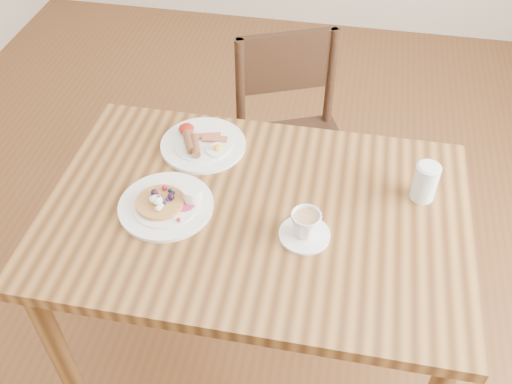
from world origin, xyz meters
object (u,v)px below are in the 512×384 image
(breakfast_plate, at_px, (202,143))
(water_glass, at_px, (425,182))
(chair_far, at_px, (292,139))
(pancake_plate, at_px, (168,203))
(dining_table, at_px, (256,233))
(teacup_saucer, at_px, (305,226))

(breakfast_plate, height_order, water_glass, water_glass)
(chair_far, xyz_separation_m, pancake_plate, (-0.27, -0.67, 0.27))
(dining_table, height_order, chair_far, chair_far)
(chair_far, distance_m, breakfast_plate, 0.54)
(pancake_plate, distance_m, teacup_saucer, 0.40)
(chair_far, height_order, breakfast_plate, chair_far)
(teacup_saucer, distance_m, water_glass, 0.38)
(chair_far, distance_m, pancake_plate, 0.78)
(breakfast_plate, bearing_deg, teacup_saucer, -40.20)
(teacup_saucer, xyz_separation_m, water_glass, (0.31, 0.21, 0.02))
(breakfast_plate, bearing_deg, chair_far, 58.61)
(dining_table, xyz_separation_m, teacup_saucer, (0.15, -0.07, 0.14))
(dining_table, bearing_deg, breakfast_plate, 132.60)
(pancake_plate, xyz_separation_m, water_glass, (0.71, 0.18, 0.04))
(pancake_plate, bearing_deg, chair_far, 68.21)
(teacup_saucer, bearing_deg, chair_far, 100.05)
(dining_table, xyz_separation_m, chair_far, (0.02, 0.64, -0.16))
(teacup_saucer, height_order, water_glass, water_glass)
(breakfast_plate, bearing_deg, dining_table, -47.40)
(chair_far, distance_m, water_glass, 0.73)
(pancake_plate, bearing_deg, teacup_saucer, -4.99)
(breakfast_plate, bearing_deg, water_glass, -8.27)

